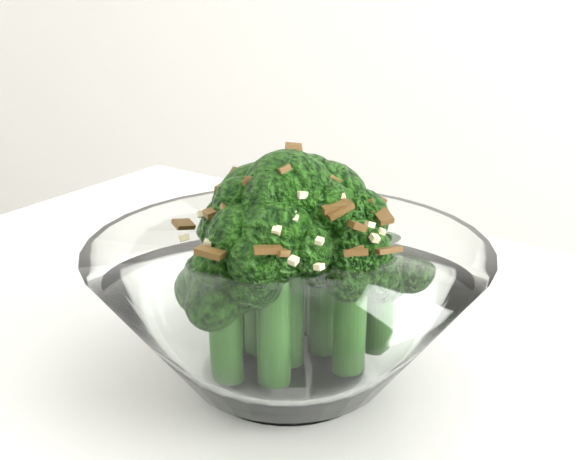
% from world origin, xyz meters
% --- Properties ---
extents(broccoli_dish, '(0.23, 0.23, 0.15)m').
position_xyz_m(broccoli_dish, '(-0.28, 0.07, 0.81)').
color(broccoli_dish, white).
rests_on(broccoli_dish, table).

